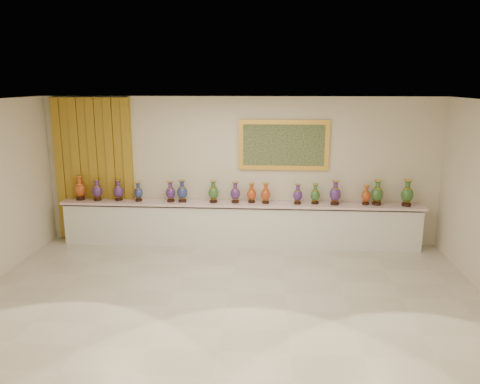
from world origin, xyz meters
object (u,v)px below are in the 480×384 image
object	(u,v)px
counter	(240,224)
vase_0	(80,189)
vase_1	(97,191)
vase_2	(118,191)

from	to	relation	value
counter	vase_0	size ratio (longest dim) A/B	14.51
counter	vase_0	distance (m)	3.37
counter	vase_1	distance (m)	3.00
counter	vase_2	distance (m)	2.58
vase_1	vase_2	xyz separation A→B (m)	(0.43, 0.03, -0.00)
vase_0	vase_1	distance (m)	0.37
vase_0	vase_1	bearing A→B (deg)	-4.22
counter	vase_0	bearing A→B (deg)	179.96
vase_1	vase_0	bearing A→B (deg)	175.78
counter	vase_1	xyz separation A→B (m)	(-2.93, -0.03, 0.66)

